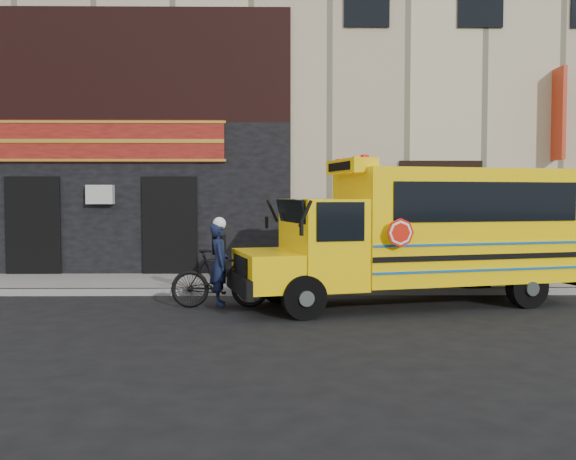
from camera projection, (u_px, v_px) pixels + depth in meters
The scene contains 8 objects.
ground at pixel (296, 317), 11.71m from camera, with size 120.00×120.00×0.00m, color black.
curb at pixel (293, 292), 14.30m from camera, with size 40.00×0.20×0.15m, color gray.
sidewalk at pixel (291, 283), 15.80m from camera, with size 40.00×3.00×0.15m, color slate.
building at pixel (287, 81), 21.83m from camera, with size 20.00×10.70×12.00m.
school_bus at pixel (424, 230), 13.03m from camera, with size 7.21×3.78×2.92m.
sign_pole at pixel (439, 224), 14.66m from camera, with size 0.07×0.25×2.82m.
bicycle at pixel (220, 278), 12.66m from camera, with size 0.54×1.93×1.16m, color black.
cyclist at pixel (220, 266), 12.70m from camera, with size 0.60×0.39×1.63m, color black.
Camera 1 is at (-0.29, -11.61, 2.20)m, focal length 40.00 mm.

